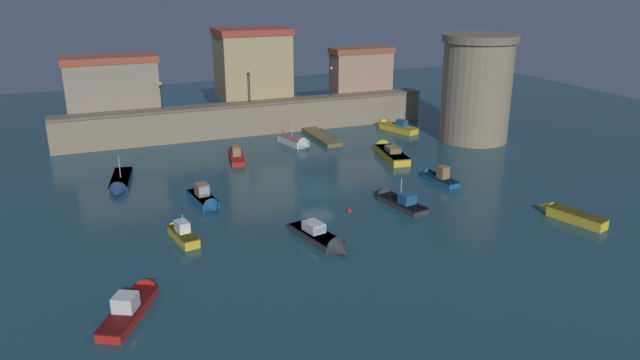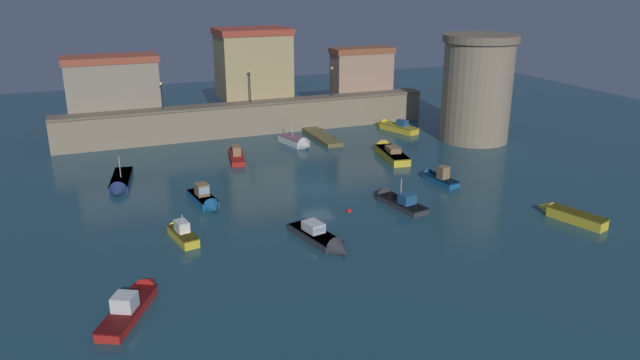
{
  "view_description": "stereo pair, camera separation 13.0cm",
  "coord_description": "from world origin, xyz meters",
  "views": [
    {
      "loc": [
        -18.47,
        -46.27,
        17.8
      ],
      "look_at": [
        0.0,
        -0.56,
        1.02
      ],
      "focal_mm": 34.08,
      "sensor_mm": 36.0,
      "label": 1
    },
    {
      "loc": [
        -18.35,
        -46.32,
        17.8
      ],
      "look_at": [
        0.0,
        -0.56,
        1.02
      ],
      "focal_mm": 34.08,
      "sensor_mm": 36.0,
      "label": 2
    }
  ],
  "objects": [
    {
      "name": "ground_plane",
      "position": [
        0.0,
        0.0,
        0.0
      ],
      "size": [
        118.55,
        118.55,
        0.0
      ],
      "primitive_type": "plane",
      "color": "#1E4756"
    },
    {
      "name": "quay_lamp_1",
      "position": [
        -0.05,
        20.87,
        6.21
      ],
      "size": [
        0.32,
        0.32,
        3.75
      ],
      "color": "black",
      "rests_on": "quay_wall"
    },
    {
      "name": "moored_boat_3",
      "position": [
        -9.82,
        -0.09,
        0.43
      ],
      "size": [
        2.05,
        5.26,
        1.94
      ],
      "rotation": [
        0.0,
        0.0,
        -1.43
      ],
      "color": "#195689",
      "rests_on": "ground"
    },
    {
      "name": "pier_dock",
      "position": [
        6.74,
        15.72,
        0.22
      ],
      "size": [
        1.84,
        8.08,
        0.7
      ],
      "color": "brown",
      "rests_on": "ground"
    },
    {
      "name": "moored_boat_11",
      "position": [
        3.17,
        13.97,
        0.43
      ],
      "size": [
        2.71,
        5.41,
        3.13
      ],
      "rotation": [
        0.0,
        0.0,
        -1.34
      ],
      "color": "silver",
      "rests_on": "ground"
    },
    {
      "name": "moored_boat_5",
      "position": [
        -3.8,
        -10.72,
        0.36
      ],
      "size": [
        2.85,
        6.32,
        1.67
      ],
      "rotation": [
        0.0,
        0.0,
        -1.35
      ],
      "color": "#333338",
      "rests_on": "ground"
    },
    {
      "name": "moored_boat_9",
      "position": [
        10.57,
        6.72,
        0.46
      ],
      "size": [
        2.82,
        7.54,
        1.74
      ],
      "rotation": [
        0.0,
        0.0,
        1.42
      ],
      "color": "gold",
      "rests_on": "ground"
    },
    {
      "name": "moored_boat_8",
      "position": [
        -12.84,
        -5.98,
        0.47
      ],
      "size": [
        1.89,
        4.65,
        2.16
      ],
      "rotation": [
        0.0,
        0.0,
        1.75
      ],
      "color": "gold",
      "rests_on": "ground"
    },
    {
      "name": "old_town_backdrop",
      "position": [
        -1.38,
        24.47,
        7.04
      ],
      "size": [
        39.17,
        6.22,
        8.22
      ],
      "color": "gray",
      "rests_on": "ground"
    },
    {
      "name": "moored_boat_0",
      "position": [
        -16.89,
        -14.66,
        0.42
      ],
      "size": [
        4.34,
        6.48,
        1.82
      ],
      "rotation": [
        0.0,
        0.0,
        1.08
      ],
      "color": "red",
      "rests_on": "ground"
    },
    {
      "name": "moored_boat_7",
      "position": [
        4.56,
        -5.55,
        0.35
      ],
      "size": [
        2.58,
        6.22,
        2.83
      ],
      "rotation": [
        0.0,
        0.0,
        1.75
      ],
      "color": "#333338",
      "rests_on": "ground"
    },
    {
      "name": "fortress_tower",
      "position": [
        22.43,
        8.9,
        5.89
      ],
      "size": [
        8.15,
        8.15,
        11.67
      ],
      "color": "gray",
      "rests_on": "ground"
    },
    {
      "name": "moored_boat_10",
      "position": [
        15.16,
        -13.61,
        0.44
      ],
      "size": [
        2.67,
        5.72,
        1.1
      ],
      "rotation": [
        0.0,
        0.0,
        1.85
      ],
      "color": "gold",
      "rests_on": "ground"
    },
    {
      "name": "quay_lamp_2",
      "position": [
        10.12,
        20.87,
        6.08
      ],
      "size": [
        0.32,
        0.32,
        3.52
      ],
      "color": "black",
      "rests_on": "quay_wall"
    },
    {
      "name": "moored_boat_6",
      "position": [
        -15.94,
        7.07,
        0.28
      ],
      "size": [
        2.81,
        7.48,
        2.97
      ],
      "rotation": [
        0.0,
        0.0,
        -1.74
      ],
      "color": "navy",
      "rests_on": "ground"
    },
    {
      "name": "quay_lamp_0",
      "position": [
        -10.0,
        20.87,
        5.75
      ],
      "size": [
        0.32,
        0.32,
        2.97
      ],
      "color": "black",
      "rests_on": "quay_wall"
    },
    {
      "name": "moored_boat_1",
      "position": [
        10.81,
        -1.92,
        0.41
      ],
      "size": [
        1.84,
        4.88,
        1.94
      ],
      "rotation": [
        0.0,
        0.0,
        1.71
      ],
      "color": "#195689",
      "rests_on": "ground"
    },
    {
      "name": "moored_boat_2",
      "position": [
        16.28,
        16.28,
        0.45
      ],
      "size": [
        3.44,
        6.49,
        3.17
      ],
      "rotation": [
        0.0,
        0.0,
        1.89
      ],
      "color": "gold",
      "rests_on": "ground"
    },
    {
      "name": "moored_boat_4",
      "position": [
        -4.2,
        12.02,
        0.43
      ],
      "size": [
        2.32,
        6.42,
        1.8
      ],
      "rotation": [
        0.0,
        0.0,
        1.4
      ],
      "color": "red",
      "rests_on": "ground"
    },
    {
      "name": "mooring_buoy_0",
      "position": [
        0.4,
        -5.78,
        0.0
      ],
      "size": [
        0.45,
        0.45,
        0.45
      ],
      "primitive_type": "sphere",
      "color": "red",
      "rests_on": "ground"
    },
    {
      "name": "quay_wall",
      "position": [
        0.0,
        20.87,
        1.89
      ],
      "size": [
        43.61,
        2.51,
        3.74
      ],
      "color": "gray",
      "rests_on": "ground"
    }
  ]
}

